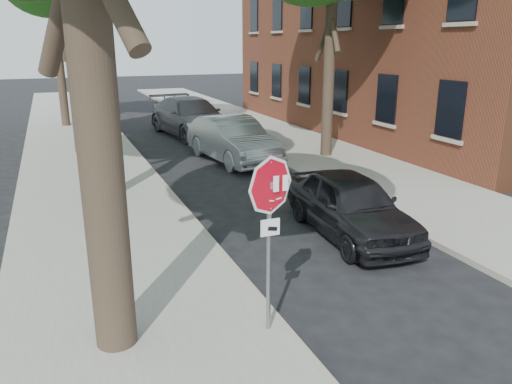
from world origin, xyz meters
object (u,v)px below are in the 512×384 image
Objects in this scene: car_b at (233,140)px; car_c at (191,117)px; stop_sign at (270,211)px; car_a at (351,205)px.

car_b is 0.82× the size of car_c.
car_a is (3.30, 3.04, -1.25)m from stop_sign.
stop_sign reaches higher than car_c.
stop_sign is at bearing -133.49° from car_a.
car_a is 0.85× the size of car_b.
car_c reaches higher than car_b.
car_b reaches higher than car_a.
stop_sign reaches higher than car_b.
car_a is at bearing 42.61° from stop_sign.
car_b is at bearing 73.02° from stop_sign.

